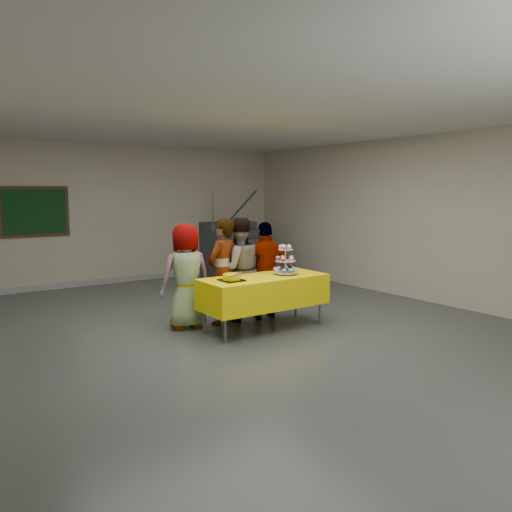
# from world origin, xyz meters

# --- Properties ---
(room_shell) EXTENTS (10.00, 10.04, 3.02)m
(room_shell) POSITION_xyz_m (0.00, 0.02, 2.13)
(room_shell) COLOR #4C514C
(room_shell) RESTS_ON ground
(bake_table) EXTENTS (1.88, 0.78, 0.77)m
(bake_table) POSITION_xyz_m (0.49, 0.14, 0.56)
(bake_table) COLOR #595960
(bake_table) RESTS_ON ground
(cupcake_stand) EXTENTS (0.38, 0.38, 0.44)m
(cupcake_stand) POSITION_xyz_m (0.88, 0.12, 0.95)
(cupcake_stand) COLOR silver
(cupcake_stand) RESTS_ON bake_table
(bear_cake) EXTENTS (0.32, 0.36, 0.12)m
(bear_cake) POSITION_xyz_m (-0.08, 0.11, 0.83)
(bear_cake) COLOR black
(bear_cake) RESTS_ON bake_table
(schoolchild_a) EXTENTS (0.79, 0.54, 1.54)m
(schoolchild_a) POSITION_xyz_m (-0.41, 0.82, 0.77)
(schoolchild_a) COLOR slate
(schoolchild_a) RESTS_ON ground
(schoolchild_b) EXTENTS (0.69, 0.59, 1.60)m
(schoolchild_b) POSITION_xyz_m (0.13, 0.70, 0.80)
(schoolchild_b) COLOR slate
(schoolchild_b) RESTS_ON ground
(schoolchild_c) EXTENTS (0.89, 0.76, 1.60)m
(schoolchild_c) POSITION_xyz_m (0.46, 0.77, 0.80)
(schoolchild_c) COLOR slate
(schoolchild_c) RESTS_ON ground
(schoolchild_d) EXTENTS (0.96, 0.62, 1.52)m
(schoolchild_d) POSITION_xyz_m (0.91, 0.65, 0.76)
(schoolchild_d) COLOR slate
(schoolchild_d) RESTS_ON ground
(staircase) EXTENTS (1.30, 2.40, 2.04)m
(staircase) POSITION_xyz_m (2.70, 4.13, 0.49)
(staircase) COLOR #424447
(staircase) RESTS_ON ground
(noticeboard) EXTENTS (1.30, 0.05, 1.00)m
(noticeboard) POSITION_xyz_m (-1.63, 4.96, 1.60)
(noticeboard) COLOR #472B16
(noticeboard) RESTS_ON ground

